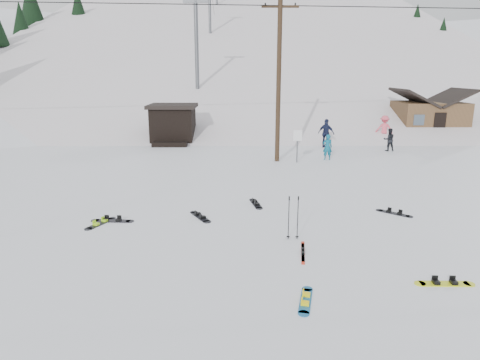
{
  "coord_description": "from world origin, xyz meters",
  "views": [
    {
      "loc": [
        -0.24,
        -10.31,
        5.04
      ],
      "look_at": [
        -0.19,
        4.01,
        1.4
      ],
      "focal_mm": 32.0,
      "sensor_mm": 36.0,
      "label": 1
    }
  ],
  "objects_px": {
    "cabin": "(429,117)",
    "utility_pole": "(279,78)",
    "hero_skis": "(303,252)",
    "hero_snowboard": "(306,300)"
  },
  "relations": [
    {
      "from": "hero_snowboard",
      "to": "hero_skis",
      "type": "relative_size",
      "value": 0.83
    },
    {
      "from": "cabin",
      "to": "utility_pole",
      "type": "bearing_deg",
      "value": -142.44
    },
    {
      "from": "cabin",
      "to": "hero_skis",
      "type": "height_order",
      "value": "cabin"
    },
    {
      "from": "utility_pole",
      "to": "hero_skis",
      "type": "height_order",
      "value": "utility_pole"
    },
    {
      "from": "hero_snowboard",
      "to": "hero_skis",
      "type": "height_order",
      "value": "hero_snowboard"
    },
    {
      "from": "hero_skis",
      "to": "hero_snowboard",
      "type": "bearing_deg",
      "value": -89.18
    },
    {
      "from": "utility_pole",
      "to": "hero_snowboard",
      "type": "height_order",
      "value": "utility_pole"
    },
    {
      "from": "hero_skis",
      "to": "utility_pole",
      "type": "bearing_deg",
      "value": 96.17
    },
    {
      "from": "cabin",
      "to": "hero_snowboard",
      "type": "distance_m",
      "value": 29.1
    },
    {
      "from": "cabin",
      "to": "hero_skis",
      "type": "xyz_separation_m",
      "value": [
        -13.39,
        -22.96,
        -1.46
      ]
    }
  ]
}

